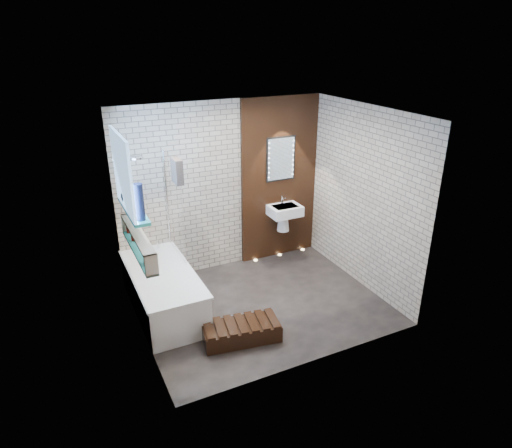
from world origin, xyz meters
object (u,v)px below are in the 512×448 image
bath_screen (175,207)px  walnut_step (241,332)px  washbasin (284,214)px  bathtub (163,291)px  led_mirror (281,159)px

bath_screen → walnut_step: bath_screen is taller
washbasin → bathtub: bearing=-164.0°
bathtub → walnut_step: (0.67, -1.03, -0.19)m
bathtub → washbasin: bearing=16.0°
bathtub → bath_screen: 1.14m
led_mirror → walnut_step: 2.81m
bathtub → walnut_step: 1.24m
bath_screen → washbasin: size_ratio=2.41×
bathtub → washbasin: (2.17, 0.62, 0.50)m
bath_screen → led_mirror: 1.89m
bathtub → washbasin: washbasin is taller
led_mirror → bath_screen: bearing=-169.3°
bathtub → bath_screen: (0.35, 0.44, 0.99)m
led_mirror → walnut_step: led_mirror is taller
bath_screen → led_mirror: (1.82, 0.34, 0.37)m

